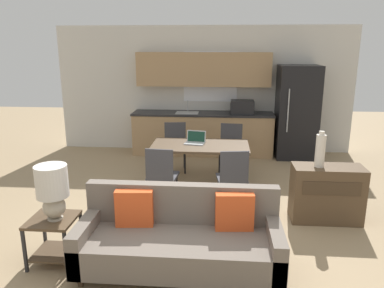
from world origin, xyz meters
name	(u,v)px	position (x,y,z in m)	size (l,w,h in m)	color
ground_plane	(181,264)	(0.00, 0.00, 0.00)	(20.00, 20.00, 0.00)	#9E8460
wall_back	(204,89)	(0.00, 4.63, 1.35)	(6.40, 0.07, 2.70)	silver
kitchen_counter	(204,115)	(0.02, 4.33, 0.84)	(2.99, 0.65, 2.15)	tan
refrigerator	(297,112)	(1.95, 4.21, 0.95)	(0.81, 0.77, 1.91)	black
dining_table	(200,148)	(0.07, 2.33, 0.66)	(1.58, 0.86, 0.72)	brown
couch	(180,239)	(0.00, -0.06, 0.33)	(2.08, 0.80, 0.85)	#3D2D1E
side_table	(54,233)	(-1.37, -0.06, 0.34)	(0.48, 0.48, 0.51)	brown
table_lamp	(52,188)	(-1.33, -0.06, 0.86)	(0.33, 0.33, 0.59)	#B2A893
credenza	(326,194)	(1.83, 1.21, 0.38)	(0.92, 0.42, 0.76)	brown
vase	(320,150)	(1.69, 1.21, 0.98)	(0.12, 0.12, 0.48)	beige
dining_chair_far_right	(231,146)	(0.58, 3.12, 0.49)	(0.46, 0.46, 0.89)	#38383D
dining_chair_near_left	(162,174)	(-0.45, 1.53, 0.49)	(0.45, 0.45, 0.89)	#38383D
dining_chair_far_left	(175,145)	(-0.45, 3.15, 0.49)	(0.47, 0.47, 0.89)	#38383D
dining_chair_near_right	(233,176)	(0.58, 1.51, 0.49)	(0.48, 0.48, 0.89)	#38383D
laptop	(195,140)	(-0.02, 2.42, 0.77)	(0.36, 0.30, 0.20)	#B7BABC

